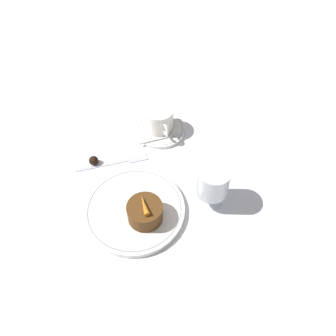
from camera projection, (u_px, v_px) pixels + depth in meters
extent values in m
plane|color=white|center=(151.00, 197.00, 0.78)|extent=(3.00, 3.00, 0.00)
cylinder|color=white|center=(135.00, 210.00, 0.75)|extent=(0.23, 0.23, 0.01)
torus|color=#999EA8|center=(134.00, 208.00, 0.75)|extent=(0.22, 0.22, 0.00)
cylinder|color=white|center=(160.00, 130.00, 0.92)|extent=(0.14, 0.14, 0.01)
torus|color=#999EA8|center=(160.00, 129.00, 0.92)|extent=(0.13, 0.13, 0.00)
cylinder|color=white|center=(159.00, 119.00, 0.89)|extent=(0.08, 0.08, 0.06)
cylinder|color=#331E0F|center=(159.00, 118.00, 0.89)|extent=(0.07, 0.07, 0.05)
torus|color=white|center=(165.00, 130.00, 0.86)|extent=(0.03, 0.01, 0.04)
cube|color=silver|center=(156.00, 140.00, 0.89)|extent=(0.01, 0.09, 0.00)
ellipsoid|color=silver|center=(176.00, 135.00, 0.90)|extent=(0.02, 0.02, 0.00)
cylinder|color=silver|center=(209.00, 200.00, 0.78)|extent=(0.06, 0.06, 0.01)
cylinder|color=silver|center=(210.00, 195.00, 0.76)|extent=(0.01, 0.01, 0.04)
cylinder|color=silver|center=(213.00, 181.00, 0.72)|extent=(0.07, 0.07, 0.07)
cylinder|color=#470A14|center=(212.00, 185.00, 0.73)|extent=(0.06, 0.06, 0.04)
cube|color=silver|center=(102.00, 165.00, 0.84)|extent=(0.02, 0.14, 0.01)
cube|color=silver|center=(138.00, 158.00, 0.86)|extent=(0.03, 0.05, 0.01)
cylinder|color=#563314|center=(145.00, 212.00, 0.72)|extent=(0.08, 0.08, 0.04)
cone|color=orange|center=(144.00, 205.00, 0.69)|extent=(0.05, 0.02, 0.01)
sphere|color=black|center=(94.00, 161.00, 0.84)|extent=(0.02, 0.02, 0.02)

